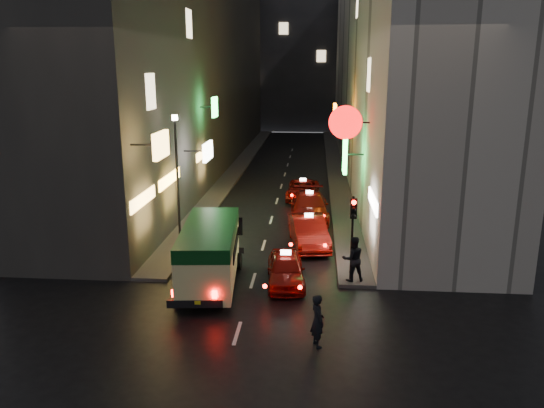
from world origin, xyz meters
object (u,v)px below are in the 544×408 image
(traffic_light, at_px, (353,221))
(lamp_post, at_px, (177,170))
(taxi_near, at_px, (286,267))
(pedestrian_crossing, at_px, (318,317))
(minibus, at_px, (210,248))

(traffic_light, relative_size, lamp_post, 0.56)
(taxi_near, relative_size, pedestrian_crossing, 2.42)
(minibus, distance_m, traffic_light, 5.79)
(traffic_light, bearing_deg, pedestrian_crossing, -105.08)
(lamp_post, bearing_deg, traffic_light, -28.91)
(pedestrian_crossing, xyz_separation_m, lamp_post, (-6.84, 9.59, 2.74))
(pedestrian_crossing, xyz_separation_m, traffic_light, (1.36, 5.06, 1.70))
(minibus, bearing_deg, taxi_near, 7.30)
(minibus, height_order, pedestrian_crossing, minibus)
(minibus, xyz_separation_m, taxi_near, (3.01, 0.39, -0.84))
(minibus, bearing_deg, lamp_post, 116.64)
(traffic_light, bearing_deg, taxi_near, -176.42)
(pedestrian_crossing, height_order, lamp_post, lamp_post)
(taxi_near, height_order, traffic_light, traffic_light)
(pedestrian_crossing, bearing_deg, minibus, 20.64)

